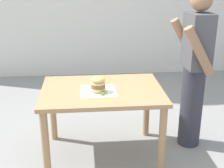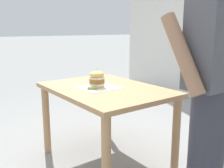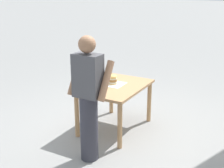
{
  "view_description": "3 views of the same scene",
  "coord_description": "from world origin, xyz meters",
  "px_view_note": "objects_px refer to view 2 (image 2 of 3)",
  "views": [
    {
      "loc": [
        2.86,
        -0.16,
        1.86
      ],
      "look_at": [
        0.0,
        0.1,
        0.8
      ],
      "focal_mm": 50.0,
      "sensor_mm": 36.0,
      "label": 1
    },
    {
      "loc": [
        1.35,
        1.93,
        1.28
      ],
      "look_at": [
        0.0,
        0.1,
        0.8
      ],
      "focal_mm": 42.0,
      "sensor_mm": 36.0,
      "label": 2
    },
    {
      "loc": [
        -2.25,
        4.11,
        2.3
      ],
      "look_at": [
        0.0,
        0.1,
        0.8
      ],
      "focal_mm": 50.0,
      "sensor_mm": 36.0,
      "label": 3
    }
  ],
  "objects_px": {
    "patio_table": "(106,99)",
    "sandwich": "(97,79)",
    "diner_across_table": "(210,91)",
    "pickle_spear": "(92,88)"
  },
  "relations": [
    {
      "from": "patio_table",
      "to": "sandwich",
      "type": "distance_m",
      "value": 0.21
    },
    {
      "from": "sandwich",
      "to": "diner_across_table",
      "type": "distance_m",
      "value": 1.04
    },
    {
      "from": "pickle_spear",
      "to": "diner_across_table",
      "type": "xyz_separation_m",
      "value": [
        -0.29,
        0.97,
        0.12
      ]
    },
    {
      "from": "patio_table",
      "to": "diner_across_table",
      "type": "height_order",
      "value": "diner_across_table"
    },
    {
      "from": "patio_table",
      "to": "pickle_spear",
      "type": "height_order",
      "value": "pickle_spear"
    },
    {
      "from": "patio_table",
      "to": "pickle_spear",
      "type": "distance_m",
      "value": 0.2
    },
    {
      "from": "patio_table",
      "to": "diner_across_table",
      "type": "xyz_separation_m",
      "value": [
        -0.15,
        0.98,
        0.25
      ]
    },
    {
      "from": "pickle_spear",
      "to": "diner_across_table",
      "type": "distance_m",
      "value": 1.02
    },
    {
      "from": "pickle_spear",
      "to": "sandwich",
      "type": "bearing_deg",
      "value": -148.98
    },
    {
      "from": "diner_across_table",
      "to": "pickle_spear",
      "type": "bearing_deg",
      "value": -73.17
    }
  ]
}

